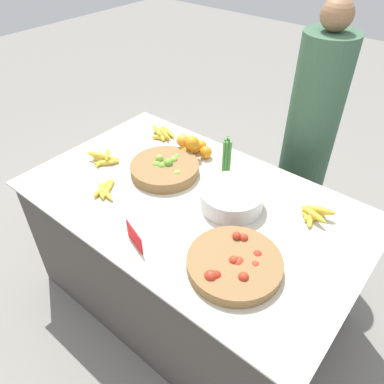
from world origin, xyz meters
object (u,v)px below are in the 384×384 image
object	(u,v)px
vendor_person	(307,148)
tomato_basket	(234,264)
lime_bowl	(165,168)
price_sign	(134,237)
metal_bowl	(232,198)

from	to	relation	value
vendor_person	tomato_basket	bearing A→B (deg)	-79.40
lime_bowl	price_sign	world-z (taller)	same
lime_bowl	vendor_person	distance (m)	0.94
tomato_basket	price_sign	distance (m)	0.45
price_sign	vendor_person	world-z (taller)	vendor_person
vendor_person	metal_bowl	bearing A→B (deg)	-91.79
lime_bowl	price_sign	bearing A→B (deg)	-61.53
lime_bowl	price_sign	distance (m)	0.54
price_sign	vendor_person	distance (m)	1.31
lime_bowl	vendor_person	size ratio (longest dim) A/B	0.23
lime_bowl	metal_bowl	world-z (taller)	metal_bowl
metal_bowl	price_sign	distance (m)	0.52
price_sign	lime_bowl	bearing A→B (deg)	136.62
metal_bowl	price_sign	xyz separation A→B (m)	(-0.18, -0.48, -0.00)
tomato_basket	metal_bowl	xyz separation A→B (m)	(-0.23, 0.32, 0.02)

